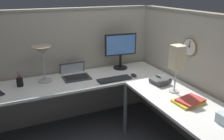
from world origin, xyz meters
TOP-DOWN VIEW (x-y plane):
  - cubicle_wall_back at (-0.36, 0.87)m, footprint 2.57×0.12m
  - cubicle_wall_right at (0.87, -0.27)m, footprint 0.12×2.37m
  - desk at (-0.15, -0.05)m, footprint 2.35×2.15m
  - monitor at (0.32, 0.64)m, footprint 0.46×0.20m
  - laptop at (-0.37, 0.61)m, footprint 0.35×0.39m
  - keyboard at (0.05, 0.26)m, footprint 0.43×0.14m
  - computer_mouse at (0.33, 0.27)m, footprint 0.06×0.10m
  - desk_lamp_dome at (-0.75, 0.58)m, footprint 0.24×0.24m
  - pen_cup at (-1.05, 0.54)m, footprint 0.08×0.08m
  - office_phone at (0.50, -0.07)m, footprint 0.21×0.22m
  - book_stack at (0.47, -0.61)m, footprint 0.31×0.24m
  - desk_lamp_paper at (0.51, -0.33)m, footprint 0.13×0.13m
  - wall_clock at (0.82, -0.17)m, footprint 0.04×0.22m

SIDE VIEW (x-z plane):
  - desk at x=-0.15m, z-range 0.27..1.00m
  - keyboard at x=0.05m, z-range 0.73..0.75m
  - computer_mouse at x=0.33m, z-range 0.73..0.76m
  - book_stack at x=0.47m, z-range 0.73..0.77m
  - laptop at x=-0.37m, z-range 0.65..0.86m
  - office_phone at x=0.50m, z-range 0.71..0.82m
  - pen_cup at x=-1.05m, z-range 0.69..0.87m
  - cubicle_wall_back at x=-0.36m, z-range 0.00..1.58m
  - cubicle_wall_right at x=0.87m, z-range 0.00..1.58m
  - monitor at x=0.32m, z-range 0.77..1.27m
  - desk_lamp_dome at x=-0.75m, z-range 0.87..1.32m
  - desk_lamp_paper at x=0.51m, z-range 0.85..1.38m
  - wall_clock at x=0.82m, z-range 1.07..1.29m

